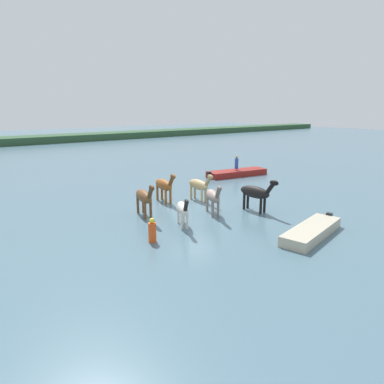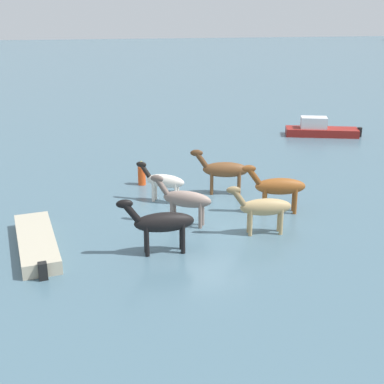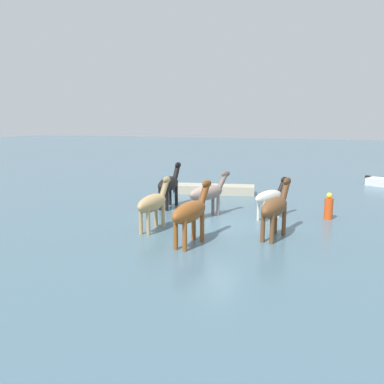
% 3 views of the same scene
% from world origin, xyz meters
% --- Properties ---
extents(ground_plane, '(174.40, 174.40, 0.00)m').
position_xyz_m(ground_plane, '(0.00, 0.00, 0.00)').
color(ground_plane, '#476675').
extents(distant_shoreline, '(156.96, 6.00, 2.40)m').
position_xyz_m(distant_shoreline, '(0.00, 47.89, 0.00)').
color(distant_shoreline, '#2E4D30').
rests_on(distant_shoreline, ground_plane).
extents(horse_rear_stallion, '(1.27, 2.12, 1.71)m').
position_xyz_m(horse_rear_stallion, '(-2.22, -1.84, 0.94)').
color(horse_rear_stallion, silver).
rests_on(horse_rear_stallion, ground_plane).
extents(horse_dun_straggler, '(0.63, 2.47, 1.93)m').
position_xyz_m(horse_dun_straggler, '(1.57, 1.57, 1.06)').
color(horse_dun_straggler, tan).
rests_on(horse_dun_straggler, ground_plane).
extents(horse_pinto_flank, '(0.96, 2.63, 2.03)m').
position_xyz_m(horse_pinto_flank, '(-2.89, 0.89, 1.12)').
color(horse_pinto_flank, brown).
rests_on(horse_pinto_flank, ground_plane).
extents(horse_chestnut_trailing, '(0.72, 2.67, 2.08)m').
position_xyz_m(horse_chestnut_trailing, '(2.71, -2.30, 1.14)').
color(horse_chestnut_trailing, black).
rests_on(horse_chestnut_trailing, ground_plane).
extents(horse_dark_mare, '(0.84, 2.65, 2.05)m').
position_xyz_m(horse_dark_mare, '(-0.40, 2.68, 1.13)').
color(horse_dark_mare, brown).
rests_on(horse_dark_mare, ground_plane).
extents(horse_mid_herd, '(1.39, 2.39, 1.92)m').
position_xyz_m(horse_mid_herd, '(0.36, -1.22, 1.06)').
color(horse_mid_herd, gray).
rests_on(horse_mid_herd, ground_plane).
extents(boat_tender_starboard, '(5.88, 2.45, 0.77)m').
position_xyz_m(boat_tender_starboard, '(9.55, 6.14, 0.18)').
color(boat_tender_starboard, maroon).
rests_on(boat_tender_starboard, ground_plane).
extents(boat_motor_center, '(4.77, 2.19, 0.73)m').
position_xyz_m(boat_motor_center, '(1.84, -6.68, 0.17)').
color(boat_motor_center, '#B7AD93').
rests_on(boat_motor_center, ground_plane).
extents(person_helmsman_aft, '(0.32, 0.32, 1.19)m').
position_xyz_m(person_helmsman_aft, '(9.52, 6.16, 1.17)').
color(person_helmsman_aft, '#2D51B2').
rests_on(person_helmsman_aft, boat_tender_starboard).
extents(buoy_channel_marker, '(0.36, 0.36, 1.14)m').
position_xyz_m(buoy_channel_marker, '(-4.56, -2.69, 0.51)').
color(buoy_channel_marker, '#E54C19').
rests_on(buoy_channel_marker, ground_plane).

